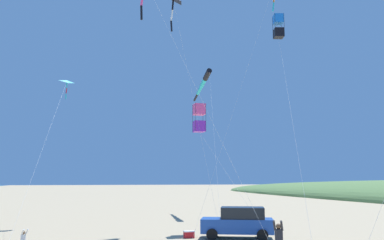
{
  "coord_description": "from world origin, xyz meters",
  "views": [
    {
      "loc": [
        2.78,
        17.44,
        3.46
      ],
      "look_at": [
        -5.44,
        -9.99,
        7.8
      ],
      "focal_mm": 37.39,
      "sensor_mm": 36.0,
      "label": 1
    }
  ],
  "objects": [
    {
      "name": "person_child_green_jacket",
      "position": [
        4.84,
        -3.63,
        0.64
      ],
      "size": [
        0.4,
        0.42,
        1.18
      ],
      "color": "gold",
      "rests_on": "ground_plane"
    },
    {
      "name": "cooler_box",
      "position": [
        -4.23,
        -6.6,
        0.21
      ],
      "size": [
        0.62,
        0.42,
        0.42
      ],
      "color": "red",
      "rests_on": "ground_plane"
    },
    {
      "name": "kite_box_white_trailing",
      "position": [
        -10.43,
        -5.92,
        13.93
      ],
      "size": [
        4.93,
        10.62,
        14.77
      ],
      "color": "blue",
      "rests_on": "ground_plane"
    },
    {
      "name": "kite_windsock_green_low_center",
      "position": [
        -10.96,
        -23.86,
        14.34
      ],
      "size": [
        4.48,
        20.26,
        15.27
      ],
      "color": "black",
      "rests_on": "ground_plane"
    },
    {
      "name": "person_adult_flyer",
      "position": [
        -5.88,
        1.56,
        0.97
      ],
      "size": [
        0.61,
        0.64,
        1.78
      ],
      "color": "gold",
      "rests_on": "ground_plane"
    },
    {
      "name": "parked_car",
      "position": [
        -7.08,
        -5.59,
        0.95
      ],
      "size": [
        4.68,
        3.4,
        1.85
      ],
      "color": "#1E479E",
      "rests_on": "ground_plane"
    },
    {
      "name": "kite_box_striped_overhead",
      "position": [
        -6.04,
        -10.13,
        7.99
      ],
      "size": [
        2.97,
        6.22,
        9.03
      ],
      "color": "#EF4C93",
      "rests_on": "ground_plane"
    },
    {
      "name": "kite_delta_long_streamer_right",
      "position": [
        3.5,
        -17.71,
        11.81
      ],
      "size": [
        2.82,
        14.4,
        12.15
      ],
      "color": "#1EB7C6",
      "rests_on": "ground_plane"
    }
  ]
}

